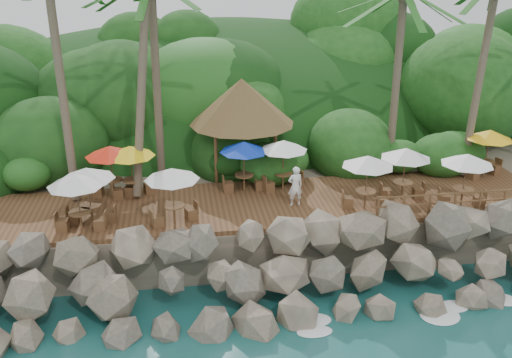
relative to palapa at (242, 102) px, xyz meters
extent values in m
plane|color=#19514F|center=(0.10, -10.00, -5.79)|extent=(140.00, 140.00, 0.00)
cube|color=gray|center=(0.10, 6.00, -4.74)|extent=(32.00, 25.20, 2.10)
ellipsoid|color=#143811|center=(0.10, 13.50, -5.79)|extent=(44.80, 28.00, 15.40)
cube|color=brown|center=(0.10, -4.00, -3.59)|extent=(26.00, 5.00, 0.20)
ellipsoid|color=white|center=(-8.90, -9.70, -5.76)|extent=(1.20, 0.80, 0.06)
ellipsoid|color=white|center=(-5.90, -9.70, -5.76)|extent=(1.20, 0.80, 0.06)
ellipsoid|color=white|center=(-2.90, -9.70, -5.76)|extent=(1.20, 0.80, 0.06)
ellipsoid|color=white|center=(0.10, -9.70, -5.76)|extent=(1.20, 0.80, 0.06)
ellipsoid|color=white|center=(3.10, -9.70, -5.76)|extent=(1.20, 0.80, 0.06)
ellipsoid|color=white|center=(6.10, -9.70, -5.76)|extent=(1.20, 0.80, 0.06)
cylinder|color=brown|center=(-7.77, -2.00, 1.38)|extent=(0.64, 1.64, 9.71)
cylinder|color=brown|center=(-4.31, -1.64, 3.12)|extent=(1.94, 2.95, 12.99)
cylinder|color=brown|center=(-3.92, -0.68, 1.05)|extent=(0.60, 0.68, 9.09)
cylinder|color=brown|center=(7.13, -1.27, 0.76)|extent=(0.68, 0.74, 8.50)
cylinder|color=brown|center=(10.98, -1.78, 1.05)|extent=(1.50, 1.72, 9.00)
cylinder|color=brown|center=(-1.40, -1.40, -2.29)|extent=(0.16, 0.16, 2.40)
cylinder|color=brown|center=(1.40, -1.40, -2.29)|extent=(0.16, 0.16, 2.40)
cylinder|color=brown|center=(-1.40, 1.40, -2.29)|extent=(0.16, 0.16, 2.40)
cylinder|color=brown|center=(1.40, 1.40, -2.29)|extent=(0.16, 0.16, 2.40)
cone|color=brown|center=(0.00, 0.00, 0.01)|extent=(5.09, 5.09, 2.20)
cylinder|color=brown|center=(-5.19, -2.53, -3.11)|extent=(0.08, 0.08, 0.77)
cylinder|color=brown|center=(-5.19, -2.53, -2.71)|extent=(0.87, 0.87, 0.05)
cylinder|color=brown|center=(-5.19, -2.53, -2.35)|extent=(0.05, 0.05, 2.28)
cone|color=yellow|center=(-5.19, -2.53, -1.37)|extent=(2.18, 2.18, 0.47)
cube|color=brown|center=(-5.88, -2.75, -3.25)|extent=(0.54, 0.54, 0.48)
cube|color=brown|center=(-4.49, -2.32, -3.25)|extent=(0.54, 0.54, 0.48)
cylinder|color=brown|center=(11.47, -2.59, -3.11)|extent=(0.08, 0.08, 0.77)
cylinder|color=brown|center=(11.47, -2.59, -2.71)|extent=(0.87, 0.87, 0.05)
cylinder|color=brown|center=(11.47, -2.59, -2.35)|extent=(0.05, 0.05, 2.28)
cone|color=yellow|center=(11.47, -2.59, -1.37)|extent=(2.18, 2.18, 0.47)
cube|color=brown|center=(10.78, -2.83, -3.25)|extent=(0.55, 0.55, 0.48)
cube|color=brown|center=(12.15, -2.35, -3.25)|extent=(0.55, 0.55, 0.48)
cylinder|color=brown|center=(6.51, -4.53, -3.11)|extent=(0.08, 0.08, 0.77)
cylinder|color=brown|center=(6.51, -4.53, -2.71)|extent=(0.87, 0.87, 0.05)
cylinder|color=brown|center=(6.51, -4.53, -2.35)|extent=(0.05, 0.05, 2.28)
cone|color=white|center=(6.51, -4.53, -1.37)|extent=(2.18, 2.18, 0.47)
cube|color=brown|center=(5.79, -4.44, -3.25)|extent=(0.48, 0.48, 0.48)
cube|color=brown|center=(7.23, -4.61, -3.25)|extent=(0.48, 0.48, 0.48)
cylinder|color=brown|center=(-0.24, -2.65, -3.11)|extent=(0.08, 0.08, 0.77)
cylinder|color=brown|center=(-0.24, -2.65, -2.71)|extent=(0.87, 0.87, 0.05)
cylinder|color=brown|center=(-0.24, -2.65, -2.35)|extent=(0.05, 0.05, 2.28)
cone|color=#0D2FB3|center=(-0.24, -2.65, -1.37)|extent=(2.18, 2.18, 0.47)
cube|color=brown|center=(-0.97, -2.68, -3.25)|extent=(0.45, 0.45, 0.48)
cube|color=brown|center=(0.48, -2.63, -3.25)|extent=(0.45, 0.45, 0.48)
cylinder|color=brown|center=(8.75, -5.60, -3.11)|extent=(0.08, 0.08, 0.77)
cylinder|color=brown|center=(8.75, -5.60, -2.71)|extent=(0.87, 0.87, 0.05)
cylinder|color=brown|center=(8.75, -5.60, -2.35)|extent=(0.05, 0.05, 2.28)
cone|color=white|center=(8.75, -5.60, -1.37)|extent=(2.18, 2.18, 0.47)
cube|color=brown|center=(8.05, -5.40, -3.25)|extent=(0.54, 0.54, 0.48)
cube|color=brown|center=(9.45, -5.79, -3.25)|extent=(0.54, 0.54, 0.48)
cylinder|color=brown|center=(-6.68, -4.97, -3.11)|extent=(0.08, 0.08, 0.77)
cylinder|color=brown|center=(-6.68, -4.97, -2.71)|extent=(0.87, 0.87, 0.05)
cylinder|color=brown|center=(-6.68, -4.97, -2.35)|extent=(0.05, 0.05, 2.28)
cone|color=silver|center=(-6.68, -4.97, -1.37)|extent=(2.18, 2.18, 0.47)
cube|color=brown|center=(-7.40, -4.92, -3.25)|extent=(0.46, 0.46, 0.48)
cube|color=brown|center=(-5.96, -5.01, -3.25)|extent=(0.46, 0.46, 0.48)
cylinder|color=brown|center=(-3.41, -5.50, -3.11)|extent=(0.08, 0.08, 0.77)
cylinder|color=brown|center=(-3.41, -5.50, -2.71)|extent=(0.87, 0.87, 0.05)
cylinder|color=brown|center=(-3.41, -5.50, -2.35)|extent=(0.05, 0.05, 2.28)
cone|color=white|center=(-3.41, -5.50, -1.37)|extent=(2.18, 2.18, 0.47)
cube|color=brown|center=(-4.09, -5.75, -3.25)|extent=(0.56, 0.56, 0.48)
cube|color=brown|center=(-2.73, -5.24, -3.25)|extent=(0.56, 0.56, 0.48)
cylinder|color=brown|center=(1.54, -2.71, -3.11)|extent=(0.08, 0.08, 0.77)
cylinder|color=brown|center=(1.54, -2.71, -2.71)|extent=(0.87, 0.87, 0.05)
cylinder|color=brown|center=(1.54, -2.71, -2.35)|extent=(0.05, 0.05, 2.28)
cone|color=white|center=(1.54, -2.71, -1.37)|extent=(2.18, 2.18, 0.47)
cube|color=brown|center=(0.84, -2.92, -3.25)|extent=(0.54, 0.54, 0.48)
cube|color=brown|center=(2.23, -2.51, -3.25)|extent=(0.54, 0.54, 0.48)
cylinder|color=brown|center=(-6.05, -2.40, -3.11)|extent=(0.08, 0.08, 0.77)
cylinder|color=brown|center=(-6.05, -2.40, -2.71)|extent=(0.87, 0.87, 0.05)
cylinder|color=brown|center=(-6.05, -2.40, -2.35)|extent=(0.05, 0.05, 2.28)
cone|color=red|center=(-6.05, -2.40, -1.37)|extent=(2.18, 2.18, 0.47)
cube|color=brown|center=(-6.77, -2.29, -3.25)|extent=(0.49, 0.49, 0.48)
cube|color=brown|center=(-5.33, -2.51, -3.25)|extent=(0.49, 0.49, 0.48)
cylinder|color=brown|center=(4.59, -5.22, -3.11)|extent=(0.08, 0.08, 0.77)
cylinder|color=brown|center=(4.59, -5.22, -2.71)|extent=(0.87, 0.87, 0.05)
cylinder|color=brown|center=(4.59, -5.22, -2.35)|extent=(0.05, 0.05, 2.28)
cone|color=white|center=(4.59, -5.22, -1.37)|extent=(2.18, 2.18, 0.47)
cube|color=brown|center=(3.88, -5.07, -3.25)|extent=(0.51, 0.51, 0.48)
cube|color=brown|center=(5.30, -5.36, -3.25)|extent=(0.51, 0.51, 0.48)
cylinder|color=brown|center=(-7.00, -5.60, -3.11)|extent=(0.08, 0.08, 0.77)
cylinder|color=brown|center=(-7.00, -5.60, -2.71)|extent=(0.87, 0.87, 0.05)
cylinder|color=brown|center=(-7.00, -5.60, -2.35)|extent=(0.05, 0.05, 2.28)
cone|color=silver|center=(-7.00, -5.60, -1.37)|extent=(2.18, 2.18, 0.47)
cube|color=brown|center=(-7.72, -5.53, -3.25)|extent=(0.48, 0.48, 0.48)
cube|color=brown|center=(-6.28, -5.67, -3.25)|extent=(0.48, 0.48, 0.48)
cylinder|color=brown|center=(4.74, -6.35, -2.99)|extent=(0.10, 0.10, 1.00)
cylinder|color=brown|center=(5.84, -6.35, -2.99)|extent=(0.10, 0.10, 1.00)
cylinder|color=brown|center=(6.94, -6.35, -2.99)|extent=(0.10, 0.10, 1.00)
cylinder|color=brown|center=(8.04, -6.35, -2.99)|extent=(0.10, 0.10, 1.00)
cylinder|color=brown|center=(9.14, -6.35, -2.99)|extent=(0.10, 0.10, 1.00)
cylinder|color=brown|center=(10.24, -6.35, -2.99)|extent=(0.10, 0.10, 1.00)
cube|color=brown|center=(7.49, -6.35, -2.54)|extent=(6.10, 0.06, 0.06)
cube|color=brown|center=(7.49, -6.35, -2.94)|extent=(6.10, 0.06, 0.06)
imported|color=white|center=(1.71, -4.52, -2.61)|extent=(0.68, 0.48, 1.77)
camera|label=1|loc=(-3.06, -25.64, 6.51)|focal=38.83mm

